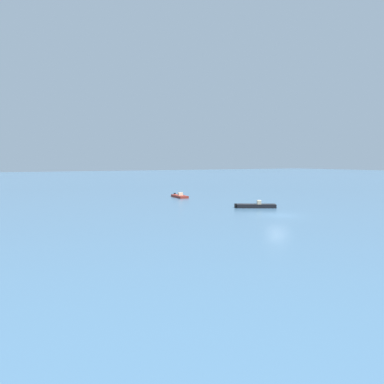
# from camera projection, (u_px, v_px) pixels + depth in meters

# --- Properties ---
(ground_plane) EXTENTS (400.00, 400.00, 0.00)m
(ground_plane) POSITION_uv_depth(u_px,v_px,m) (278.00, 215.00, 45.57)
(ground_plane) COLOR #3D607F
(small_motorboat) EXTENTS (5.09, 3.81, 0.98)m
(small_motorboat) POSITION_uv_depth(u_px,v_px,m) (256.00, 206.00, 52.81)
(small_motorboat) COLOR black
(small_motorboat) RESTS_ON ground
(fishing_skiff) EXTENTS (2.06, 4.93, 0.87)m
(fishing_skiff) POSITION_uv_depth(u_px,v_px,m) (180.00, 196.00, 67.58)
(fishing_skiff) COLOR maroon
(fishing_skiff) RESTS_ON ground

